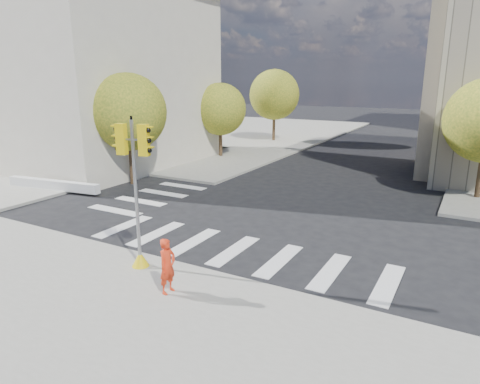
% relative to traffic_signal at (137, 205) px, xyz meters
% --- Properties ---
extents(ground, '(160.00, 160.00, 0.00)m').
position_rel_traffic_signal_xyz_m(ground, '(1.96, 4.89, -2.22)').
color(ground, black).
rests_on(ground, ground).
extents(sidewalk_far_left, '(28.00, 40.00, 0.15)m').
position_rel_traffic_signal_xyz_m(sidewalk_far_left, '(-18.04, 30.89, -2.14)').
color(sidewalk_far_left, gray).
rests_on(sidewalk_far_left, ground).
extents(classical_building, '(19.00, 15.00, 12.70)m').
position_rel_traffic_signal_xyz_m(classical_building, '(-18.04, 12.89, 4.23)').
color(classical_building, beige).
rests_on(classical_building, ground).
extents(tree_lw_near, '(4.40, 4.40, 6.41)m').
position_rel_traffic_signal_xyz_m(tree_lw_near, '(-8.54, 8.89, 1.99)').
color(tree_lw_near, '#382616').
rests_on(tree_lw_near, ground).
extents(tree_lw_mid, '(4.00, 4.00, 5.77)m').
position_rel_traffic_signal_xyz_m(tree_lw_mid, '(-8.54, 18.89, 1.55)').
color(tree_lw_mid, '#382616').
rests_on(tree_lw_mid, ground).
extents(tree_lw_far, '(4.80, 4.80, 6.95)m').
position_rel_traffic_signal_xyz_m(tree_lw_far, '(-8.54, 28.89, 2.32)').
color(tree_lw_far, '#382616').
rests_on(tree_lw_far, ground).
extents(traffic_signal, '(1.08, 0.56, 4.84)m').
position_rel_traffic_signal_xyz_m(traffic_signal, '(0.00, 0.00, 0.00)').
color(traffic_signal, yellow).
rests_on(traffic_signal, sidewalk_near).
extents(photographer, '(0.41, 0.61, 1.62)m').
position_rel_traffic_signal_xyz_m(photographer, '(1.90, -0.96, -1.26)').
color(photographer, red).
rests_on(photographer, sidewalk_near).
extents(planter_wall, '(6.00, 1.26, 0.50)m').
position_rel_traffic_signal_xyz_m(planter_wall, '(-11.04, 5.33, -1.82)').
color(planter_wall, silver).
rests_on(planter_wall, sidewalk_left_near).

